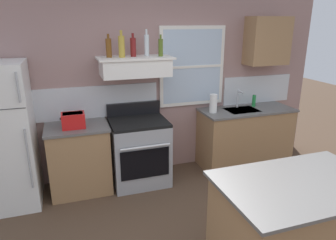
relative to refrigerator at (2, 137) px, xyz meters
name	(u,v)px	position (x,y,z in m)	size (l,w,h in m)	color
back_wall	(151,82)	(1.93, 0.39, 0.47)	(5.40, 0.11, 2.70)	gray
refrigerator	(2,137)	(0.00, 0.00, 0.00)	(0.70, 0.72, 1.76)	white
counter_left_of_stove	(80,158)	(0.85, 0.06, -0.42)	(0.79, 0.63, 0.91)	#9E754C
toaster	(73,120)	(0.82, 0.00, 0.13)	(0.30, 0.20, 0.19)	red
stove_range	(139,151)	(1.65, 0.02, -0.41)	(0.76, 0.69, 1.09)	#9EA0A5
range_hood_shelf	(135,66)	(1.65, 0.12, 0.74)	(0.96, 0.52, 0.24)	white
bottle_amber_wine	(109,48)	(1.33, 0.15, 0.99)	(0.07, 0.07, 0.29)	brown
bottle_champagne_gold_foil	(122,46)	(1.48, 0.10, 1.01)	(0.08, 0.08, 0.33)	#B29333
bottle_red_label_wine	(133,47)	(1.64, 0.15, 0.99)	(0.07, 0.07, 0.29)	maroon
bottle_clear_tall	(147,45)	(1.82, 0.16, 1.01)	(0.06, 0.06, 0.34)	silver
bottle_olive_oil_square	(161,47)	(1.99, 0.07, 0.98)	(0.06, 0.06, 0.28)	#4C601E
counter_right_with_sink	(245,137)	(3.35, 0.06, -0.42)	(1.43, 0.63, 0.91)	#9E754C
sink_faucet	(239,97)	(3.25, 0.16, 0.21)	(0.03, 0.17, 0.28)	silver
paper_towel_roll	(213,103)	(2.78, 0.06, 0.17)	(0.11, 0.11, 0.27)	white
dish_soap_bottle	(254,101)	(3.53, 0.16, 0.12)	(0.06, 0.06, 0.18)	#268C3F
kitchen_island	(296,228)	(2.56, -2.03, -0.42)	(1.40, 0.90, 0.91)	#9E754C
upper_cabinet_right	(267,41)	(3.70, 0.20, 1.02)	(0.64, 0.32, 0.70)	#9E754C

